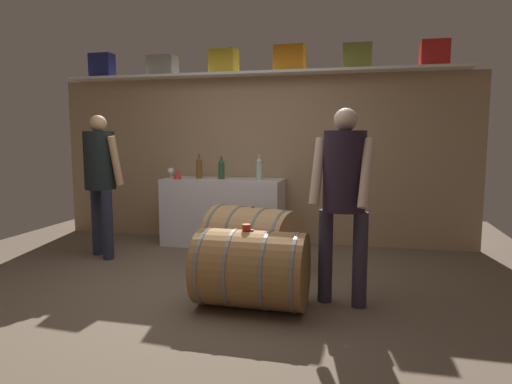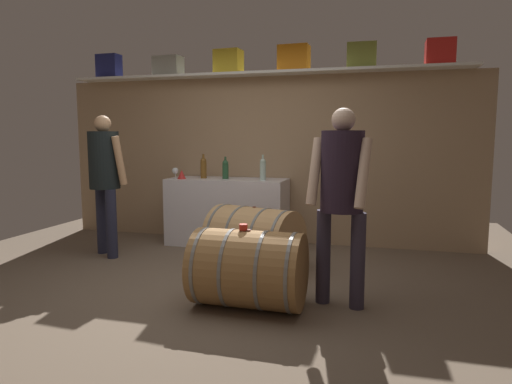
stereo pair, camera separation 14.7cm
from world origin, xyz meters
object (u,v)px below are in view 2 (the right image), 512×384
(toolcase_navy, at_px, (109,67))
(tasting_cup, at_px, (243,227))
(wine_bottle_green, at_px, (225,169))
(winemaker_pouring, at_px, (342,186))
(toolcase_red, at_px, (440,53))
(work_cabinet, at_px, (228,212))
(toolcase_olive, at_px, (362,56))
(wine_glass, at_px, (175,171))
(toolcase_grey, at_px, (168,66))
(toolcase_yellow, at_px, (228,62))
(wine_bottle_clear, at_px, (263,169))
(wine_barrel_near, at_px, (249,269))
(wine_barrel_far, at_px, (254,237))
(visitor_tasting, at_px, (105,171))
(wine_bottle_amber, at_px, (204,167))
(toolcase_orange, at_px, (294,58))
(red_funnel, at_px, (182,174))

(toolcase_navy, bearing_deg, tasting_cup, -39.10)
(wine_bottle_green, height_order, winemaker_pouring, winemaker_pouring)
(toolcase_red, relative_size, work_cabinet, 0.21)
(tasting_cup, height_order, winemaker_pouring, winemaker_pouring)
(toolcase_olive, xyz_separation_m, wine_glass, (-2.30, -0.32, -1.40))
(toolcase_grey, xyz_separation_m, wine_bottle_green, (0.88, -0.22, -1.34))
(toolcase_yellow, bearing_deg, wine_bottle_clear, -23.66)
(wine_bottle_clear, distance_m, winemaker_pouring, 2.04)
(wine_bottle_green, distance_m, wine_glass, 0.66)
(work_cabinet, bearing_deg, toolcase_navy, 173.33)
(wine_barrel_near, xyz_separation_m, wine_barrel_far, (-0.26, 1.09, 0.01))
(toolcase_red, xyz_separation_m, visitor_tasting, (-3.68, -1.11, -1.34))
(toolcase_red, bearing_deg, wine_barrel_near, -125.76)
(toolcase_olive, xyz_separation_m, wine_barrel_far, (-1.01, -1.15, -2.02))
(wine_bottle_amber, distance_m, wine_barrel_near, 2.44)
(wine_barrel_far, distance_m, winemaker_pouring, 1.46)
(toolcase_orange, xyz_separation_m, red_funnel, (-1.36, -0.39, -1.44))
(work_cabinet, relative_size, wine_bottle_amber, 4.86)
(wine_glass, bearing_deg, winemaker_pouring, -36.80)
(toolcase_navy, height_order, wine_bottle_clear, toolcase_navy)
(work_cabinet, bearing_deg, toolcase_yellow, 101.96)
(visitor_tasting, bearing_deg, work_cabinet, 71.89)
(toolcase_grey, bearing_deg, toolcase_olive, 3.71)
(toolcase_grey, xyz_separation_m, work_cabinet, (0.90, -0.21, -1.90))
(work_cabinet, relative_size, winemaker_pouring, 0.94)
(toolcase_yellow, distance_m, toolcase_olive, 1.67)
(wine_barrel_near, bearing_deg, visitor_tasting, 152.14)
(wine_bottle_amber, relative_size, wine_bottle_clear, 0.99)
(wine_bottle_amber, bearing_deg, wine_bottle_clear, -5.02)
(toolcase_grey, relative_size, toolcase_olive, 1.09)
(toolcase_orange, distance_m, winemaker_pouring, 2.55)
(red_funnel, bearing_deg, toolcase_grey, 131.49)
(toolcase_yellow, bearing_deg, toolcase_grey, -175.44)
(toolcase_orange, bearing_deg, visitor_tasting, -148.18)
(toolcase_grey, relative_size, winemaker_pouring, 0.23)
(toolcase_yellow, height_order, wine_glass, toolcase_yellow)
(wine_barrel_near, bearing_deg, work_cabinet, 114.18)
(wine_barrel_near, xyz_separation_m, visitor_tasting, (-2.05, 1.13, 0.68))
(toolcase_grey, height_order, toolcase_orange, toolcase_orange)
(toolcase_grey, relative_size, red_funnel, 3.17)
(winemaker_pouring, bearing_deg, wine_bottle_green, -35.45)
(toolcase_grey, height_order, tasting_cup, toolcase_grey)
(toolcase_orange, bearing_deg, wine_barrel_far, -96.97)
(toolcase_yellow, xyz_separation_m, winemaker_pouring, (1.63, -2.01, -1.36))
(toolcase_grey, bearing_deg, toolcase_navy, -176.29)
(toolcase_olive, xyz_separation_m, wine_barrel_near, (-0.76, -2.24, -2.03))
(wine_barrel_near, bearing_deg, toolcase_yellow, 113.18)
(toolcase_grey, bearing_deg, toolcase_yellow, 3.71)
(wine_bottle_clear, relative_size, red_funnel, 2.70)
(wine_glass, bearing_deg, toolcase_olive, 7.96)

